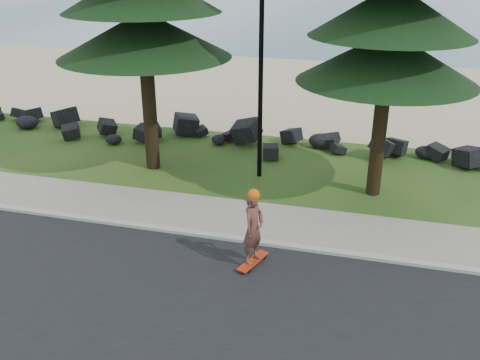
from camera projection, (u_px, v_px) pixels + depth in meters
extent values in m
plane|color=#214917|center=(231.00, 222.00, 13.98)|extent=(160.00, 160.00, 0.00)
cube|color=black|center=(166.00, 332.00, 10.00)|extent=(160.00, 7.00, 0.02)
cube|color=#ACAA9B|center=(222.00, 237.00, 13.17)|extent=(160.00, 0.20, 0.10)
cube|color=gray|center=(234.00, 217.00, 14.14)|extent=(160.00, 2.00, 0.08)
cube|color=#CBB287|center=(310.00, 90.00, 26.80)|extent=(160.00, 15.00, 0.01)
cube|color=#3B6571|center=(357.00, 11.00, 59.08)|extent=(160.00, 58.00, 0.01)
cylinder|color=black|center=(261.00, 47.00, 15.20)|extent=(0.14, 0.14, 8.00)
cube|color=red|center=(253.00, 261.00, 12.07)|extent=(0.55, 1.03, 0.03)
imported|color=brown|center=(253.00, 228.00, 11.73)|extent=(0.57, 0.71, 1.67)
sphere|color=#E3590C|center=(254.00, 195.00, 11.41)|extent=(0.27, 0.27, 0.27)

